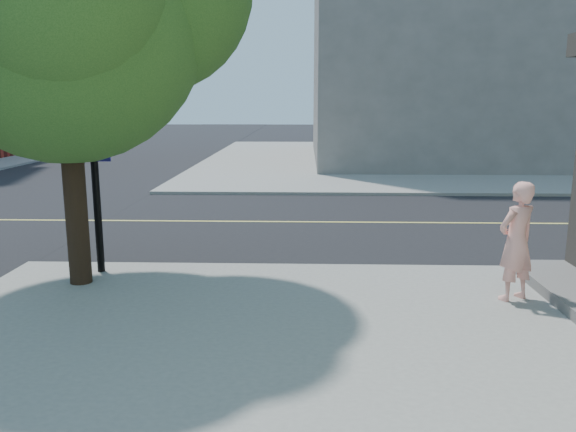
{
  "coord_description": "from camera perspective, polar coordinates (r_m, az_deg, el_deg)",
  "views": [
    {
      "loc": [
        4.53,
        -10.88,
        3.27
      ],
      "look_at": [
        4.22,
        -1.11,
        1.3
      ],
      "focal_mm": 35.91,
      "sensor_mm": 36.0,
      "label": 1
    }
  ],
  "objects": [
    {
      "name": "filler_ne",
      "position": [
        34.43,
        18.65,
        17.22
      ],
      "size": [
        18.0,
        16.0,
        14.0
      ],
      "primitive_type": "cube",
      "color": "slate",
      "rests_on": "sidewalk_ne"
    },
    {
      "name": "ground",
      "position": [
        12.23,
        -20.05,
        -4.83
      ],
      "size": [
        140.0,
        140.0,
        0.0
      ],
      "primitive_type": "plane",
      "color": "black",
      "rests_on": "ground"
    },
    {
      "name": "road_ew",
      "position": [
        16.36,
        -14.27,
        -0.48
      ],
      "size": [
        140.0,
        9.0,
        0.01
      ],
      "primitive_type": "cube",
      "color": "black",
      "rests_on": "ground"
    },
    {
      "name": "sidewalk_ne",
      "position": [
        33.75,
        17.32,
        5.4
      ],
      "size": [
        29.0,
        25.0,
        0.12
      ],
      "primitive_type": "cube",
      "color": "gray",
      "rests_on": "ground"
    },
    {
      "name": "man_on_phone",
      "position": [
        9.8,
        21.68,
        -2.35
      ],
      "size": [
        0.83,
        0.74,
        1.92
      ],
      "primitive_type": "imported",
      "rotation": [
        0.0,
        0.0,
        3.66
      ],
      "color": "#FBA799",
      "rests_on": "sidewalk_se"
    }
  ]
}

